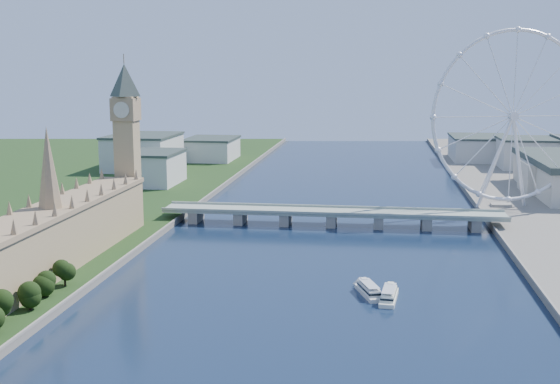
# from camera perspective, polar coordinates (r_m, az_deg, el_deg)

# --- Properties ---
(parliament_range) EXTENTS (24.00, 200.00, 70.00)m
(parliament_range) POSITION_cam_1_polar(r_m,az_deg,el_deg) (359.21, -18.02, -3.56)
(parliament_range) COLOR tan
(parliament_range) RESTS_ON ground
(big_ben) EXTENTS (20.02, 20.02, 110.00)m
(big_ben) POSITION_cam_1_polar(r_m,az_deg,el_deg) (450.73, -12.40, 5.51)
(big_ben) COLOR tan
(big_ben) RESTS_ON ground
(westminster_bridge) EXTENTS (220.00, 22.00, 9.50)m
(westminster_bridge) POSITION_cam_1_polar(r_m,az_deg,el_deg) (454.34, 4.23, -1.89)
(westminster_bridge) COLOR gray
(westminster_bridge) RESTS_ON ground
(london_eye) EXTENTS (113.60, 39.12, 124.30)m
(london_eye) POSITION_cam_1_polar(r_m,az_deg,el_deg) (508.80, 18.40, 5.81)
(london_eye) COLOR silver
(london_eye) RESTS_ON ground
(city_skyline) EXTENTS (505.00, 280.00, 32.00)m
(city_skyline) POSITION_cam_1_polar(r_m,az_deg,el_deg) (709.04, 8.73, 3.09)
(city_skyline) COLOR beige
(city_skyline) RESTS_ON ground
(tour_boat_near) EXTENTS (14.99, 27.53, 5.88)m
(tour_boat_near) POSITION_cam_1_polar(r_m,az_deg,el_deg) (318.32, 7.24, -8.31)
(tour_boat_near) COLOR silver
(tour_boat_near) RESTS_ON ground
(tour_boat_far) EXTENTS (9.76, 27.50, 5.92)m
(tour_boat_far) POSITION_cam_1_polar(r_m,az_deg,el_deg) (312.86, 8.83, -8.67)
(tour_boat_far) COLOR silver
(tour_boat_far) RESTS_ON ground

